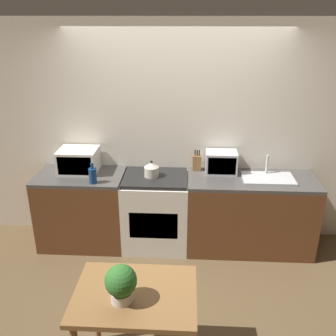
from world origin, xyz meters
TOP-DOWN VIEW (x-y plane):
  - ground_plane at (0.00, 0.00)m, footprint 16.00×16.00m
  - wall_back at (0.00, 1.11)m, footprint 10.00×0.06m
  - counter_left_run at (-1.11, 0.77)m, footprint 1.01×0.62m
  - counter_right_run at (0.88, 0.77)m, footprint 1.46×0.62m
  - stove_range at (-0.22, 0.77)m, footprint 0.76×0.62m
  - kettle at (-0.27, 0.78)m, footprint 0.17×0.17m
  - microwave at (-1.13, 0.88)m, footprint 0.44×0.36m
  - bottle at (-0.89, 0.56)m, footprint 0.08×0.08m
  - knife_block at (0.25, 0.99)m, footprint 0.10×0.08m
  - toaster_oven at (0.53, 0.93)m, footprint 0.36×0.25m
  - sink_basin at (1.05, 0.78)m, footprint 0.58×0.35m
  - dining_table at (-0.22, -1.01)m, footprint 0.88×0.66m
  - potted_plant at (-0.29, -1.10)m, footprint 0.22×0.22m

SIDE VIEW (x-z plane):
  - ground_plane at x=0.00m, z-range 0.00..0.00m
  - stove_range at x=-0.22m, z-range 0.00..0.90m
  - counter_left_run at x=-1.11m, z-range 0.00..0.90m
  - counter_right_run at x=0.88m, z-range 0.00..0.90m
  - dining_table at x=-0.22m, z-range 0.28..1.05m
  - sink_basin at x=1.05m, z-range 0.79..1.03m
  - potted_plant at x=-0.29m, z-range 0.79..1.08m
  - kettle at x=-0.27m, z-range 0.89..1.08m
  - bottle at x=-0.89m, z-range 0.87..1.11m
  - knife_block at x=0.25m, z-range 0.87..1.12m
  - toaster_oven at x=0.53m, z-range 0.90..1.16m
  - microwave at x=-1.13m, z-range 0.90..1.17m
  - wall_back at x=0.00m, z-range 0.00..2.60m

